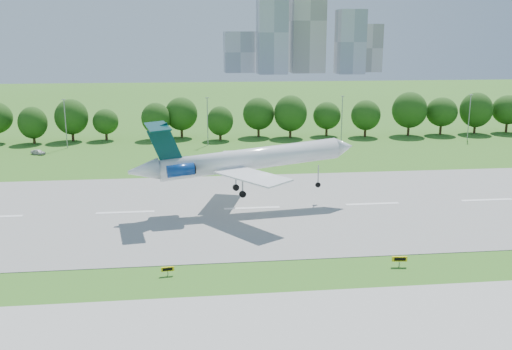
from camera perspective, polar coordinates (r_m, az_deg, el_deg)
name	(u,v)px	position (r m, az deg, el deg)	size (l,w,h in m)	color
ground	(103,277)	(68.55, -15.09, -9.85)	(600.00, 600.00, 0.00)	#37661A
runway	(125,213)	(91.85, -12.93, -3.68)	(400.00, 45.00, 0.08)	gray
tree_line	(150,117)	(156.01, -10.54, 5.74)	(288.40, 8.40, 10.40)	#382314
light_poles	(138,122)	(146.30, -11.76, 5.24)	(175.90, 0.25, 12.19)	gray
skyline	(302,33)	(461.77, 4.60, 13.93)	(127.00, 52.00, 80.00)	#B2B2B7
airliner	(240,160)	(89.29, -1.65, 1.55)	(36.78, 26.43, 11.92)	white
taxi_sign_centre	(168,269)	(67.16, -8.82, -9.29)	(1.53, 0.35, 1.07)	gray
taxi_sign_right	(400,259)	(70.93, 14.16, -8.16)	(1.84, 0.43, 1.28)	gray
service_vehicle_b	(38,152)	(143.60, -20.95, 2.16)	(1.47, 3.66, 1.25)	silver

